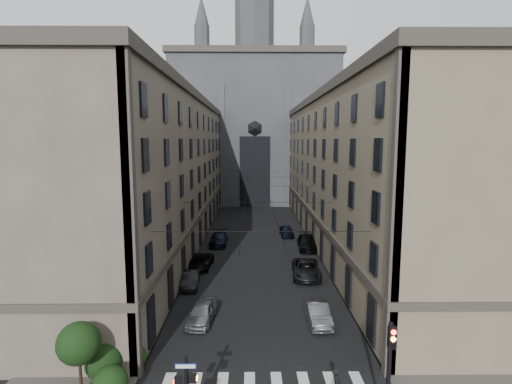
{
  "coord_description": "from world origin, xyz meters",
  "views": [
    {
      "loc": [
        -0.61,
        -14.83,
        13.29
      ],
      "look_at": [
        -0.33,
        12.18,
        9.76
      ],
      "focal_mm": 28.0,
      "sensor_mm": 36.0,
      "label": 1
    }
  ],
  "objects_px": {
    "car_left_midnear": "(191,279)",
    "car_right_far": "(286,231)",
    "gothic_tower": "(254,119)",
    "traffic_light_right": "(390,363)",
    "car_right_midfar": "(307,242)",
    "car_left_far": "(219,239)",
    "car_right_near": "(318,313)",
    "car_right_midnear": "(306,269)",
    "car_left_near": "(202,313)",
    "car_left_midfar": "(200,261)"
  },
  "relations": [
    {
      "from": "car_left_far",
      "to": "car_right_midfar",
      "type": "relative_size",
      "value": 0.92
    },
    {
      "from": "gothic_tower",
      "to": "car_left_far",
      "type": "height_order",
      "value": "gothic_tower"
    },
    {
      "from": "traffic_light_right",
      "to": "car_right_midnear",
      "type": "xyz_separation_m",
      "value": [
        -0.93,
        20.75,
        -2.49
      ]
    },
    {
      "from": "car_right_midnear",
      "to": "gothic_tower",
      "type": "bearing_deg",
      "value": 99.01
    },
    {
      "from": "car_right_midnear",
      "to": "car_right_midfar",
      "type": "height_order",
      "value": "car_right_midfar"
    },
    {
      "from": "car_left_midfar",
      "to": "car_right_midfar",
      "type": "distance_m",
      "value": 14.13
    },
    {
      "from": "traffic_light_right",
      "to": "car_right_near",
      "type": "bearing_deg",
      "value": 97.3
    },
    {
      "from": "traffic_light_right",
      "to": "car_left_midnear",
      "type": "xyz_separation_m",
      "value": [
        -11.8,
        18.32,
        -2.6
      ]
    },
    {
      "from": "car_left_midfar",
      "to": "car_left_midnear",
      "type": "bearing_deg",
      "value": -87.39
    },
    {
      "from": "car_left_far",
      "to": "car_right_midnear",
      "type": "relative_size",
      "value": 0.92
    },
    {
      "from": "traffic_light_right",
      "to": "car_right_midfar",
      "type": "distance_m",
      "value": 30.9
    },
    {
      "from": "car_right_far",
      "to": "gothic_tower",
      "type": "bearing_deg",
      "value": 94.33
    },
    {
      "from": "car_left_far",
      "to": "car_right_near",
      "type": "distance_m",
      "value": 23.79
    },
    {
      "from": "car_right_midfar",
      "to": "car_right_far",
      "type": "xyz_separation_m",
      "value": [
        -2.0,
        6.61,
        -0.08
      ]
    },
    {
      "from": "car_left_near",
      "to": "car_right_far",
      "type": "xyz_separation_m",
      "value": [
        8.48,
        26.31,
        0.01
      ]
    },
    {
      "from": "car_left_far",
      "to": "car_left_near",
      "type": "bearing_deg",
      "value": -88.93
    },
    {
      "from": "car_left_far",
      "to": "car_right_midfar",
      "type": "xyz_separation_m",
      "value": [
        11.06,
        -2.14,
        0.06
      ]
    },
    {
      "from": "car_left_midnear",
      "to": "car_right_near",
      "type": "distance_m",
      "value": 12.76
    },
    {
      "from": "car_left_far",
      "to": "car_left_midfar",
      "type": "bearing_deg",
      "value": -97.58
    },
    {
      "from": "car_left_midnear",
      "to": "car_right_far",
      "type": "distance_m",
      "value": 21.73
    },
    {
      "from": "gothic_tower",
      "to": "car_left_far",
      "type": "bearing_deg",
      "value": -96.91
    },
    {
      "from": "car_left_far",
      "to": "car_right_midfar",
      "type": "bearing_deg",
      "value": -11.41
    },
    {
      "from": "car_left_near",
      "to": "car_right_midfar",
      "type": "bearing_deg",
      "value": 68.6
    },
    {
      "from": "car_right_midfar",
      "to": "car_right_far",
      "type": "relative_size",
      "value": 1.31
    },
    {
      "from": "gothic_tower",
      "to": "car_right_midnear",
      "type": "xyz_separation_m",
      "value": [
        4.67,
        -52.29,
        -17.0
      ]
    },
    {
      "from": "car_left_far",
      "to": "car_right_far",
      "type": "bearing_deg",
      "value": 25.8
    },
    {
      "from": "traffic_light_right",
      "to": "car_right_midfar",
      "type": "xyz_separation_m",
      "value": [
        0.6,
        30.79,
        -2.46
      ]
    },
    {
      "from": "gothic_tower",
      "to": "car_left_near",
      "type": "height_order",
      "value": "gothic_tower"
    },
    {
      "from": "traffic_light_right",
      "to": "car_right_midfar",
      "type": "relative_size",
      "value": 0.91
    },
    {
      "from": "car_left_midfar",
      "to": "car_right_near",
      "type": "height_order",
      "value": "car_right_near"
    },
    {
      "from": "car_left_far",
      "to": "car_right_near",
      "type": "xyz_separation_m",
      "value": [
        9.06,
        -22.0,
        -0.05
      ]
    },
    {
      "from": "traffic_light_right",
      "to": "car_left_midnear",
      "type": "distance_m",
      "value": 21.95
    },
    {
      "from": "traffic_light_right",
      "to": "car_right_midnear",
      "type": "height_order",
      "value": "traffic_light_right"
    },
    {
      "from": "traffic_light_right",
      "to": "car_right_far",
      "type": "bearing_deg",
      "value": 92.14
    },
    {
      "from": "traffic_light_right",
      "to": "car_left_far",
      "type": "xyz_separation_m",
      "value": [
        -10.46,
        32.94,
        -2.53
      ]
    },
    {
      "from": "traffic_light_right",
      "to": "car_right_midfar",
      "type": "height_order",
      "value": "traffic_light_right"
    },
    {
      "from": "car_left_midnear",
      "to": "car_right_midfar",
      "type": "relative_size",
      "value": 0.73
    },
    {
      "from": "traffic_light_right",
      "to": "car_right_far",
      "type": "xyz_separation_m",
      "value": [
        -1.4,
        37.4,
        -2.55
      ]
    },
    {
      "from": "car_right_midnear",
      "to": "car_left_midnear",
      "type": "bearing_deg",
      "value": -163.52
    },
    {
      "from": "car_left_midnear",
      "to": "car_right_far",
      "type": "relative_size",
      "value": 0.96
    },
    {
      "from": "car_right_midfar",
      "to": "car_right_far",
      "type": "distance_m",
      "value": 6.91
    },
    {
      "from": "car_left_near",
      "to": "car_left_midnear",
      "type": "xyz_separation_m",
      "value": [
        -1.92,
        7.23,
        -0.04
      ]
    },
    {
      "from": "gothic_tower",
      "to": "car_left_midnear",
      "type": "relative_size",
      "value": 13.93
    },
    {
      "from": "car_left_midnear",
      "to": "car_left_midfar",
      "type": "bearing_deg",
      "value": 84.1
    },
    {
      "from": "car_left_midfar",
      "to": "car_left_far",
      "type": "distance_m",
      "value": 9.31
    },
    {
      "from": "car_left_midfar",
      "to": "car_right_midnear",
      "type": "relative_size",
      "value": 0.85
    },
    {
      "from": "car_left_near",
      "to": "car_left_midfar",
      "type": "height_order",
      "value": "car_left_near"
    },
    {
      "from": "car_left_midfar",
      "to": "car_left_far",
      "type": "relative_size",
      "value": 0.93
    },
    {
      "from": "car_right_near",
      "to": "car_right_midnear",
      "type": "distance_m",
      "value": 9.82
    },
    {
      "from": "car_left_midfar",
      "to": "car_right_near",
      "type": "relative_size",
      "value": 1.12
    }
  ]
}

